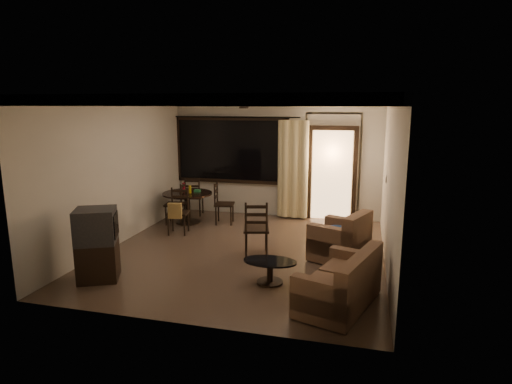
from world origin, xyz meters
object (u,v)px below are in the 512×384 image
(dining_chair_east, at_px, (224,211))
(tv_cabinet, at_px, (97,244))
(armchair, at_px, (342,241))
(coffee_table, at_px, (270,268))
(dining_chair_south, at_px, (178,220))
(side_chair, at_px, (256,239))
(dining_table, at_px, (188,199))
(sofa, at_px, (342,285))
(dining_chair_west, at_px, (176,211))
(dining_chair_north, at_px, (194,204))

(dining_chair_east, distance_m, tv_cabinet, 3.63)
(armchair, distance_m, coffee_table, 1.61)
(dining_chair_east, bearing_deg, dining_chair_south, 135.70)
(tv_cabinet, height_order, side_chair, tv_cabinet)
(dining_table, distance_m, dining_chair_east, 0.88)
(tv_cabinet, xyz_separation_m, coffee_table, (2.61, 0.52, -0.33))
(armchair, xyz_separation_m, coffee_table, (-1.01, -1.26, -0.11))
(dining_chair_south, xyz_separation_m, sofa, (3.53, -2.52, -0.00))
(dining_chair_west, bearing_deg, dining_chair_south, 18.65)
(armchair, bearing_deg, dining_chair_north, 170.30)
(dining_chair_west, height_order, coffee_table, dining_chair_west)
(tv_cabinet, bearing_deg, coffee_table, -13.50)
(dining_chair_west, bearing_deg, dining_table, 111.15)
(dining_chair_west, relative_size, dining_chair_south, 1.00)
(dining_chair_south, xyz_separation_m, armchair, (3.43, -0.75, 0.05))
(dining_table, bearing_deg, dining_chair_south, -80.49)
(sofa, height_order, coffee_table, sofa)
(dining_chair_north, relative_size, coffee_table, 1.16)
(side_chair, bearing_deg, sofa, 119.63)
(sofa, distance_m, side_chair, 2.32)
(dining_chair_north, distance_m, armchair, 4.36)
(dining_chair_west, distance_m, dining_chair_east, 1.10)
(dining_chair_south, bearing_deg, armchair, -21.98)
(dining_table, bearing_deg, sofa, -42.48)
(tv_cabinet, distance_m, sofa, 3.73)
(dining_table, height_order, dining_chair_south, dining_chair_south)
(tv_cabinet, relative_size, side_chair, 1.11)
(dining_chair_south, bearing_deg, dining_chair_west, 108.65)
(dining_chair_east, distance_m, dining_chair_north, 1.11)
(dining_chair_west, xyz_separation_m, dining_chair_north, (0.10, 0.84, 0.00))
(dining_chair_west, distance_m, coffee_table, 3.90)
(dining_table, bearing_deg, side_chair, -39.65)
(dining_chair_east, height_order, side_chair, side_chair)
(dining_chair_east, relative_size, sofa, 0.60)
(dining_chair_west, distance_m, side_chair, 2.77)
(tv_cabinet, relative_size, sofa, 0.72)
(dining_chair_east, height_order, dining_chair_north, same)
(dining_table, relative_size, dining_chair_west, 1.18)
(side_chair, bearing_deg, dining_table, -54.27)
(dining_chair_north, bearing_deg, dining_table, 91.16)
(dining_chair_east, distance_m, coffee_table, 3.46)
(dining_table, relative_size, dining_chair_north, 1.18)
(armchair, bearing_deg, coffee_table, -106.59)
(dining_table, height_order, dining_chair_north, dining_chair_north)
(sofa, bearing_deg, dining_table, 155.40)
(dining_chair_west, xyz_separation_m, coffee_table, (2.80, -2.71, -0.04))
(tv_cabinet, xyz_separation_m, side_chair, (2.10, 1.67, -0.26))
(dining_chair_west, height_order, dining_chair_east, same)
(dining_chair_west, bearing_deg, dining_chair_north, 163.29)
(dining_table, distance_m, side_chair, 2.68)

